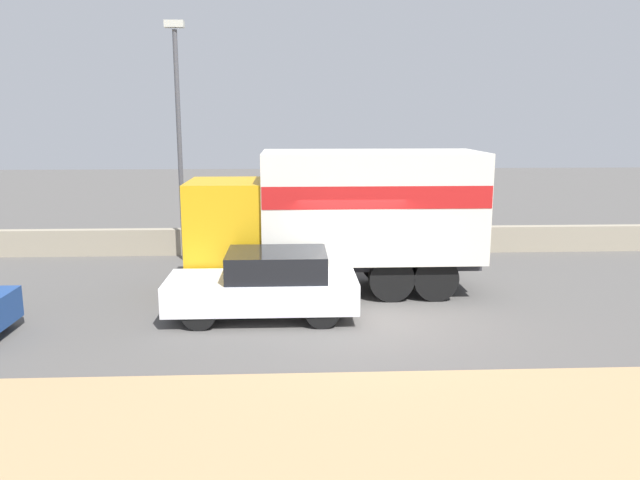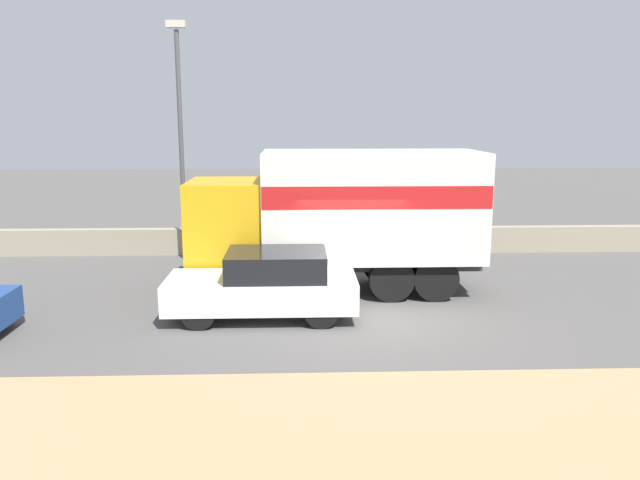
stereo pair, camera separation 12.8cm
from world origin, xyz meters
TOP-DOWN VIEW (x-y plane):
  - ground_plane at (0.00, 0.00)m, footprint 80.00×80.00m
  - stone_wall_backdrop at (0.00, 6.69)m, footprint 60.00×0.35m
  - street_lamp at (-4.72, 5.95)m, footprint 0.56×0.28m
  - box_truck at (-0.06, 2.21)m, footprint 7.18×2.45m
  - car_hatchback at (-1.95, 0.14)m, footprint 4.14×1.71m

SIDE VIEW (x-z plane):
  - ground_plane at x=0.00m, z-range 0.00..0.00m
  - stone_wall_backdrop at x=0.00m, z-range 0.00..0.84m
  - car_hatchback at x=-1.95m, z-range 0.00..1.50m
  - box_truck at x=-0.06m, z-range 0.29..3.82m
  - street_lamp at x=-4.72m, z-range 0.55..7.64m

